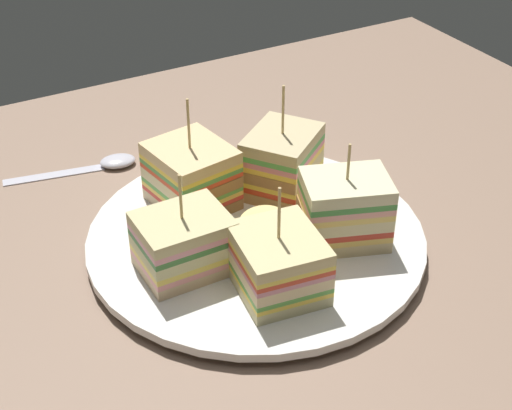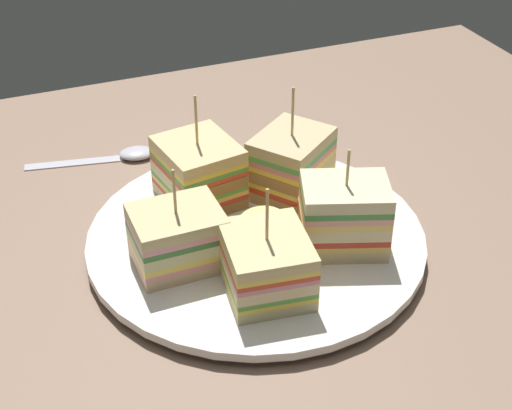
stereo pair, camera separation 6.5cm
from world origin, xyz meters
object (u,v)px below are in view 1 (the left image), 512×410
object	(u,v)px
sandwich_wedge_1	(192,176)
chip_pile	(259,231)
sandwich_wedge_0	(282,162)
sandwich_wedge_2	(184,243)
plate	(256,238)
sandwich_wedge_3	(278,263)
spoon	(103,164)
sandwich_wedge_4	(344,210)

from	to	relation	value
sandwich_wedge_1	chip_pile	xyz separation A→B (cm)	(-2.47, 8.13, -1.83)
sandwich_wedge_0	sandwich_wedge_2	size ratio (longest dim) A/B	1.19
plate	sandwich_wedge_3	distance (cm)	8.12
sandwich_wedge_1	sandwich_wedge_2	world-z (taller)	sandwich_wedge_1
plate	sandwich_wedge_0	world-z (taller)	sandwich_wedge_0
sandwich_wedge_1	spoon	xyz separation A→B (cm)	(4.59, -12.34, -3.93)
sandwich_wedge_0	spoon	distance (cm)	19.66
sandwich_wedge_3	plate	bearing A→B (deg)	-8.24
sandwich_wedge_1	sandwich_wedge_2	distance (cm)	9.55
chip_pile	sandwich_wedge_3	bearing A→B (deg)	74.48
sandwich_wedge_1	spoon	world-z (taller)	sandwich_wedge_1
sandwich_wedge_2	plate	bearing A→B (deg)	10.32
plate	sandwich_wedge_0	distance (cm)	8.32
sandwich_wedge_4	sandwich_wedge_3	bearing A→B (deg)	39.66
sandwich_wedge_1	sandwich_wedge_4	bearing A→B (deg)	29.58
sandwich_wedge_0	chip_pile	world-z (taller)	sandwich_wedge_0
sandwich_wedge_0	sandwich_wedge_2	world-z (taller)	sandwich_wedge_0
plate	sandwich_wedge_2	size ratio (longest dim) A/B	3.28
plate	sandwich_wedge_0	bearing A→B (deg)	-137.46
sandwich_wedge_1	chip_pile	world-z (taller)	sandwich_wedge_1
sandwich_wedge_4	sandwich_wedge_2	bearing A→B (deg)	7.87
sandwich_wedge_2	spoon	size ratio (longest dim) A/B	0.67
sandwich_wedge_4	spoon	distance (cm)	27.55
sandwich_wedge_1	spoon	distance (cm)	13.74
sandwich_wedge_0	sandwich_wedge_4	size ratio (longest dim) A/B	1.15
sandwich_wedge_1	plate	bearing A→B (deg)	12.97
sandwich_wedge_2	sandwich_wedge_4	size ratio (longest dim) A/B	0.96
sandwich_wedge_1	sandwich_wedge_2	xyz separation A→B (cm)	(4.57, 8.37, -0.42)
sandwich_wedge_2	sandwich_wedge_3	world-z (taller)	sandwich_wedge_3
sandwich_wedge_2	spoon	distance (cm)	21.01
spoon	sandwich_wedge_0	bearing A→B (deg)	-36.93
sandwich_wedge_3	sandwich_wedge_4	bearing A→B (deg)	-62.77
sandwich_wedge_1	spoon	bearing A→B (deg)	-168.66
plate	sandwich_wedge_4	size ratio (longest dim) A/B	3.15
plate	sandwich_wedge_2	bearing A→B (deg)	10.63
sandwich_wedge_0	chip_pile	distance (cm)	8.79
chip_pile	plate	bearing A→B (deg)	-106.94
plate	sandwich_wedge_1	distance (cm)	8.30
sandwich_wedge_1	chip_pile	bearing A→B (deg)	7.86
sandwich_wedge_2	sandwich_wedge_0	bearing A→B (deg)	26.27
sandwich_wedge_3	spoon	xyz separation A→B (cm)	(5.37, -26.56, -3.49)
plate	chip_pile	size ratio (longest dim) A/B	4.26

